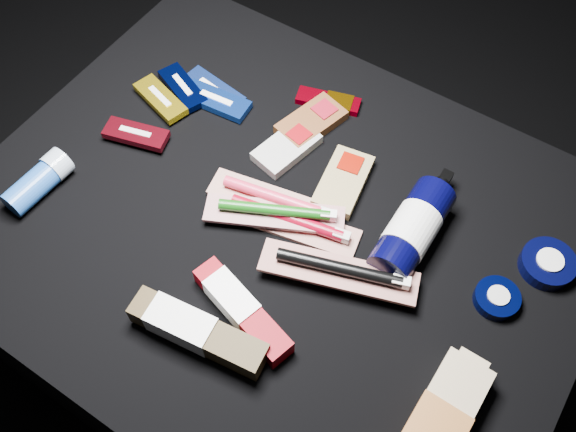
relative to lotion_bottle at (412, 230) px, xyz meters
The scene contains 22 objects.
ground 0.48m from the lotion_bottle, 155.94° to the right, with size 3.00×3.00×0.00m, color black.
cloth_table 0.32m from the lotion_bottle, 155.94° to the right, with size 0.98×0.78×0.40m, color black.
luna_bar_0 0.45m from the lotion_bottle, 169.68° to the left, with size 0.13×0.06×0.02m.
luna_bar_1 0.43m from the lotion_bottle, behind, with size 0.13×0.06×0.02m.
luna_bar_2 0.49m from the lotion_bottle, behind, with size 0.12×0.08×0.01m.
luna_bar_3 0.51m from the lotion_bottle, behind, with size 0.12×0.07×0.01m.
luna_bar_4 0.49m from the lotion_bottle, behind, with size 0.12×0.07×0.01m.
clif_bar_0 0.28m from the lotion_bottle, 154.84° to the left, with size 0.09×0.13×0.02m.
clif_bar_1 0.26m from the lotion_bottle, 169.50° to the left, with size 0.08×0.13×0.02m.
clif_bar_2 0.15m from the lotion_bottle, 164.35° to the left, with size 0.09×0.13×0.02m.
power_bar 0.31m from the lotion_bottle, 144.67° to the left, with size 0.12×0.07×0.01m.
lotion_bottle is the anchor object (origin of this frame).
cream_tin_upper 0.21m from the lotion_bottle, 20.33° to the left, with size 0.08×0.08×0.03m.
cream_tin_lower 0.16m from the lotion_bottle, ahead, with size 0.07×0.07×0.02m.
bodywash_bottle 0.29m from the lotion_bottle, 55.85° to the right, with size 0.07×0.21×0.04m.
deodorant_stick 0.60m from the lotion_bottle, 156.16° to the right, with size 0.05×0.12×0.05m.
toothbrush_pack_0 0.19m from the lotion_bottle, 156.17° to the right, with size 0.24×0.10×0.03m.
toothbrush_pack_1 0.22m from the lotion_bottle, 164.36° to the right, with size 0.23×0.10×0.03m.
toothbrush_pack_2 0.21m from the lotion_bottle, 157.27° to the right, with size 0.22×0.14×0.02m.
toothbrush_pack_3 0.13m from the lotion_bottle, 115.60° to the right, with size 0.24×0.13×0.03m.
toothpaste_carton_red 0.29m from the lotion_bottle, 122.30° to the right, with size 0.19×0.09×0.04m.
toothpaste_carton_green 0.36m from the lotion_bottle, 120.95° to the right, with size 0.21×0.07×0.04m.
Camera 1 is at (0.31, -0.43, 1.28)m, focal length 40.00 mm.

